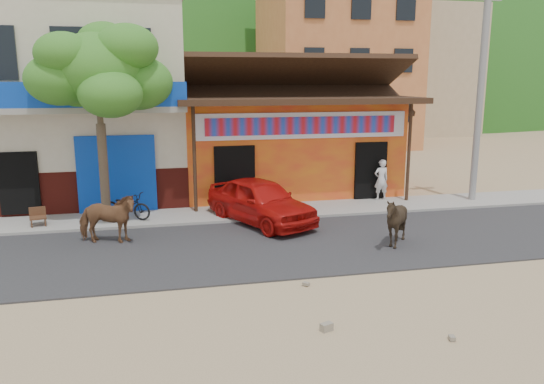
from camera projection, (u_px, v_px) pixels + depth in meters
The scene contains 16 objects.
ground at pixel (299, 280), 11.94m from camera, with size 120.00×120.00×0.00m, color #9E825B.
road at pixel (275, 246), 14.32m from camera, with size 60.00×5.00×0.04m, color #28282B.
sidewalk at pixel (251, 213), 17.65m from camera, with size 60.00×2.00×0.12m, color gray.
dance_club at pixel (282, 145), 21.53m from camera, with size 8.00×6.00×3.60m, color orange.
cafe_building at pixel (85, 105), 19.58m from camera, with size 7.00×6.00×7.00m, color beige.
apartment_front at pixel (334, 55), 35.49m from camera, with size 9.00×9.00×12.00m, color #CC723F.
apartment_rear at pixel (414, 72), 43.34m from camera, with size 8.00×8.00×10.00m, color tan.
hillside at pixel (171, 25), 76.22m from camera, with size 100.00×40.00×24.00m, color #194C14.
tree at pixel (101, 124), 15.84m from camera, with size 3.00×3.00×6.00m, color #2D721E, non-canonical shape.
utility_pole at pixel (481, 88), 18.54m from camera, with size 0.24×0.24×8.00m, color gray.
cow_tan at pixel (107, 219), 14.34m from camera, with size 0.75×1.64×1.38m, color brown.
cow_dark at pixel (396, 221), 14.09m from camera, with size 1.11×1.25×1.37m, color black.
red_car at pixel (260, 201), 16.37m from camera, with size 1.66×4.12×1.40m, color #BA110D.
scooter at pixel (126, 206), 16.55m from camera, with size 0.56×1.62×0.85m, color black.
pedestrian at pixel (381, 180), 19.19m from camera, with size 0.54×0.35×1.48m, color silver.
cafe_chair_left at pixel (37, 209), 15.81m from camera, with size 0.47×0.47×1.01m, color #462317, non-canonical shape.
Camera 1 is at (-3.05, -10.85, 4.44)m, focal length 35.00 mm.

